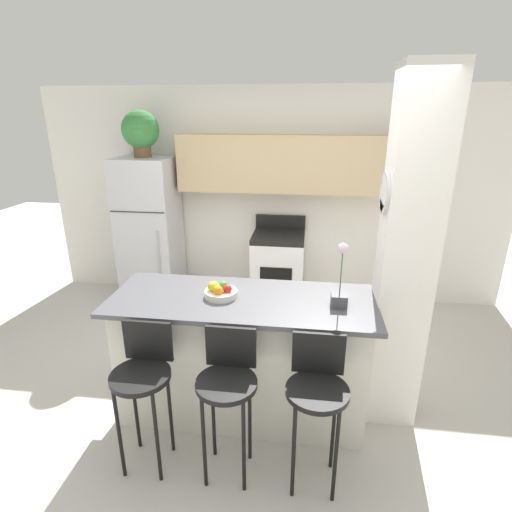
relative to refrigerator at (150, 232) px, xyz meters
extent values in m
plane|color=beige|center=(1.45, -1.87, -0.88)|extent=(14.00, 14.00, 0.00)
cube|color=white|center=(1.45, 0.36, 0.39)|extent=(5.60, 0.06, 2.55)
cube|color=tan|center=(1.74, 0.17, 0.82)|extent=(2.72, 0.32, 0.64)
cube|color=white|center=(1.56, 0.19, 0.67)|extent=(0.78, 0.28, 0.12)
cube|color=white|center=(2.58, -1.74, 0.39)|extent=(0.36, 0.32, 2.55)
cylinder|color=silver|center=(2.39, -1.74, 0.87)|extent=(0.02, 0.28, 0.28)
cylinder|color=white|center=(2.38, -1.74, 0.87)|extent=(0.01, 0.25, 0.25)
cube|color=silver|center=(1.45, -1.87, -0.41)|extent=(1.81, 0.63, 0.95)
cube|color=#4C4C51|center=(1.45, -1.87, 0.08)|extent=(1.93, 0.75, 0.03)
cube|color=silver|center=(0.00, 0.00, -0.28)|extent=(0.66, 0.61, 1.20)
cube|color=silver|center=(0.00, 0.00, 0.60)|extent=(0.66, 0.61, 0.57)
cube|color=#333333|center=(0.00, -0.31, 0.32)|extent=(0.63, 0.01, 0.01)
cylinder|color=#B2B2B7|center=(0.21, -0.32, -0.22)|extent=(0.02, 0.02, 0.66)
cube|color=white|center=(1.56, 0.02, -0.46)|extent=(0.61, 0.58, 0.85)
cube|color=black|center=(1.56, 0.02, 0.00)|extent=(0.61, 0.58, 0.06)
cube|color=black|center=(1.56, 0.29, 0.11)|extent=(0.61, 0.04, 0.16)
cube|color=black|center=(1.56, -0.27, -0.42)|extent=(0.36, 0.01, 0.27)
cylinder|color=black|center=(0.90, -2.47, -0.19)|extent=(0.38, 0.38, 0.03)
cube|color=black|center=(0.90, -2.31, -0.03)|extent=(0.32, 0.02, 0.28)
cylinder|color=black|center=(0.77, -2.60, -0.54)|extent=(0.02, 0.02, 0.68)
cylinder|color=black|center=(1.02, -2.60, -0.54)|extent=(0.02, 0.02, 0.68)
cylinder|color=black|center=(0.77, -2.35, -0.54)|extent=(0.02, 0.02, 0.68)
cylinder|color=black|center=(1.02, -2.35, -0.54)|extent=(0.02, 0.02, 0.68)
cylinder|color=black|center=(1.45, -2.47, -0.19)|extent=(0.38, 0.38, 0.03)
cube|color=black|center=(1.45, -2.31, -0.03)|extent=(0.32, 0.02, 0.28)
cylinder|color=black|center=(1.32, -2.60, -0.54)|extent=(0.02, 0.02, 0.68)
cylinder|color=black|center=(1.57, -2.60, -0.54)|extent=(0.02, 0.02, 0.68)
cylinder|color=black|center=(1.32, -2.35, -0.54)|extent=(0.02, 0.02, 0.68)
cylinder|color=black|center=(1.57, -2.35, -0.54)|extent=(0.02, 0.02, 0.68)
cylinder|color=black|center=(2.00, -2.47, -0.19)|extent=(0.38, 0.38, 0.03)
cube|color=black|center=(2.00, -2.31, -0.03)|extent=(0.32, 0.02, 0.28)
cylinder|color=black|center=(1.87, -2.60, -0.54)|extent=(0.02, 0.02, 0.68)
cylinder|color=black|center=(2.12, -2.60, -0.54)|extent=(0.02, 0.02, 0.68)
cylinder|color=black|center=(1.87, -2.35, -0.54)|extent=(0.02, 0.02, 0.68)
cylinder|color=black|center=(2.12, -2.35, -0.54)|extent=(0.02, 0.02, 0.68)
cylinder|color=brown|center=(0.00, 0.00, 0.96)|extent=(0.19, 0.19, 0.15)
sphere|color=#387F3D|center=(0.00, 0.00, 1.19)|extent=(0.42, 0.42, 0.42)
cube|color=#4C4C51|center=(2.13, -1.91, 0.15)|extent=(0.11, 0.11, 0.09)
cylinder|color=#386633|center=(2.13, -1.91, 0.35)|extent=(0.01, 0.01, 0.31)
sphere|color=#E5B2D1|center=(2.13, -1.91, 0.53)|extent=(0.07, 0.07, 0.07)
cylinder|color=silver|center=(1.29, -1.87, 0.12)|extent=(0.24, 0.24, 0.05)
sphere|color=red|center=(1.34, -1.88, 0.17)|extent=(0.07, 0.07, 0.07)
sphere|color=#4C7F2D|center=(1.30, -1.81, 0.17)|extent=(0.06, 0.06, 0.06)
sphere|color=gold|center=(1.24, -1.87, 0.18)|extent=(0.09, 0.09, 0.09)
sphere|color=orange|center=(1.28, -1.92, 0.17)|extent=(0.07, 0.07, 0.07)
cylinder|color=#59595B|center=(0.55, -0.20, -0.69)|extent=(0.28, 0.28, 0.38)
camera|label=1|loc=(1.89, -4.45, 1.37)|focal=28.00mm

